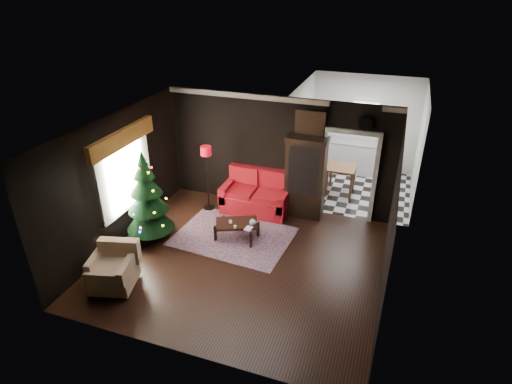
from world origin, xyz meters
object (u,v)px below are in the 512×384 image
(wall_clock, at_px, (366,123))
(kitchen_table, at_px, (341,180))
(teapot, at_px, (252,222))
(armchair, at_px, (112,267))
(loveseat, at_px, (256,193))
(curio_cabinet, at_px, (305,179))
(floor_lamp, at_px, (208,178))
(christmas_tree, at_px, (147,197))
(coffee_table, at_px, (237,230))

(wall_clock, bearing_deg, kitchen_table, 113.75)
(wall_clock, bearing_deg, teapot, -139.24)
(armchair, relative_size, kitchen_table, 1.09)
(wall_clock, height_order, kitchen_table, wall_clock)
(loveseat, bearing_deg, curio_cabinet, 10.83)
(kitchen_table, bearing_deg, floor_lamp, -146.83)
(loveseat, xyz_separation_m, kitchen_table, (1.80, 1.65, -0.12))
(loveseat, relative_size, teapot, 10.93)
(christmas_tree, distance_m, armchair, 1.76)
(floor_lamp, distance_m, coffee_table, 1.67)
(armchair, distance_m, teapot, 2.98)
(kitchen_table, bearing_deg, christmas_tree, -134.98)
(christmas_tree, xyz_separation_m, coffee_table, (1.78, 0.61, -0.83))
(curio_cabinet, bearing_deg, christmas_tree, -143.74)
(teapot, xyz_separation_m, wall_clock, (1.98, 1.70, 1.89))
(armchair, height_order, teapot, armchair)
(floor_lamp, height_order, armchair, floor_lamp)
(curio_cabinet, xyz_separation_m, floor_lamp, (-2.30, -0.50, -0.12))
(armchair, relative_size, teapot, 5.25)
(floor_lamp, relative_size, armchair, 2.02)
(coffee_table, relative_size, teapot, 5.79)
(christmas_tree, distance_m, teapot, 2.30)
(teapot, bearing_deg, armchair, -130.49)
(curio_cabinet, relative_size, coffee_table, 2.11)
(curio_cabinet, xyz_separation_m, christmas_tree, (-2.92, -2.14, 0.10))
(coffee_table, height_order, teapot, teapot)
(coffee_table, bearing_deg, kitchen_table, 58.90)
(christmas_tree, xyz_separation_m, wall_clock, (4.12, 2.32, 1.33))
(loveseat, height_order, kitchen_table, loveseat)
(armchair, bearing_deg, teapot, 35.00)
(teapot, bearing_deg, curio_cabinet, 62.98)
(floor_lamp, height_order, coffee_table, floor_lamp)
(christmas_tree, relative_size, wall_clock, 6.10)
(loveseat, distance_m, christmas_tree, 2.67)
(curio_cabinet, distance_m, wall_clock, 1.88)
(teapot, bearing_deg, coffee_table, -178.49)
(loveseat, xyz_separation_m, curio_cabinet, (1.15, 0.22, 0.45))
(teapot, height_order, wall_clock, wall_clock)
(curio_cabinet, height_order, kitchen_table, curio_cabinet)
(christmas_tree, height_order, coffee_table, christmas_tree)
(loveseat, bearing_deg, armchair, -113.63)
(christmas_tree, distance_m, coffee_table, 2.06)
(floor_lamp, xyz_separation_m, armchair, (-0.41, -3.29, -0.37))
(loveseat, height_order, curio_cabinet, curio_cabinet)
(floor_lamp, relative_size, wall_clock, 5.16)
(loveseat, distance_m, teapot, 1.36)
(christmas_tree, bearing_deg, curio_cabinet, 36.26)
(floor_lamp, xyz_separation_m, kitchen_table, (2.95, 1.93, -0.46))
(armchair, height_order, wall_clock, wall_clock)
(teapot, distance_m, wall_clock, 3.22)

